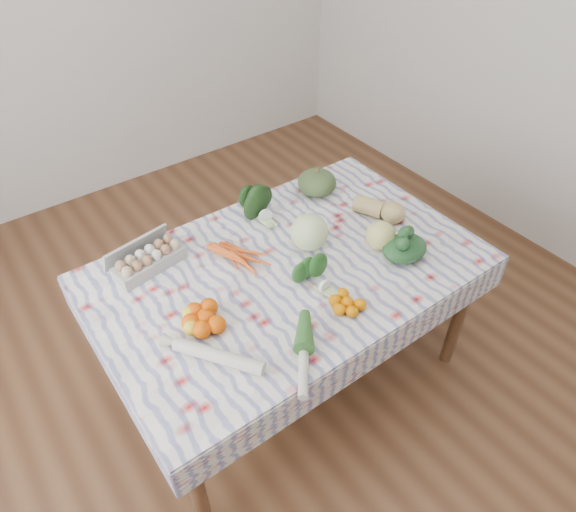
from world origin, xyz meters
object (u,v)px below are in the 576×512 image
(dining_table, at_px, (288,280))
(butternut_squash, at_px, (380,207))
(cabbage, at_px, (309,232))
(kabocha_squash, at_px, (317,182))
(grapefruit, at_px, (381,235))
(egg_carton, at_px, (150,261))

(dining_table, xyz_separation_m, butternut_squash, (0.56, 0.02, 0.14))
(cabbage, distance_m, butternut_squash, 0.41)
(dining_table, height_order, cabbage, cabbage)
(kabocha_squash, distance_m, butternut_squash, 0.36)
(cabbage, height_order, grapefruit, cabbage)
(dining_table, distance_m, butternut_squash, 0.58)
(kabocha_squash, bearing_deg, grapefruit, -94.48)
(butternut_squash, bearing_deg, egg_carton, 138.79)
(kabocha_squash, xyz_separation_m, cabbage, (-0.30, -0.31, 0.02))
(dining_table, bearing_deg, kabocha_squash, 38.89)
(dining_table, distance_m, egg_carton, 0.61)
(cabbage, height_order, butternut_squash, cabbage)
(kabocha_squash, relative_size, grapefruit, 1.49)
(egg_carton, bearing_deg, dining_table, -44.97)
(kabocha_squash, bearing_deg, egg_carton, -178.78)
(grapefruit, bearing_deg, butternut_squash, 46.46)
(kabocha_squash, xyz_separation_m, grapefruit, (-0.04, -0.50, 0.00))
(kabocha_squash, bearing_deg, butternut_squash, -71.13)
(egg_carton, relative_size, butternut_squash, 1.28)
(cabbage, xyz_separation_m, butternut_squash, (0.41, -0.03, -0.03))
(egg_carton, xyz_separation_m, kabocha_squash, (0.93, 0.02, 0.02))
(cabbage, xyz_separation_m, grapefruit, (0.26, -0.19, -0.02))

